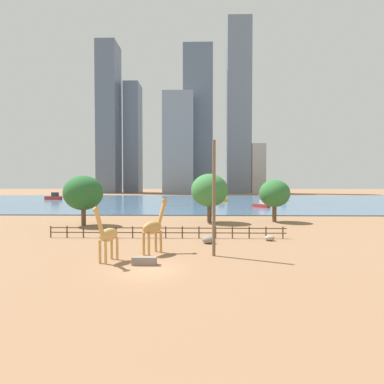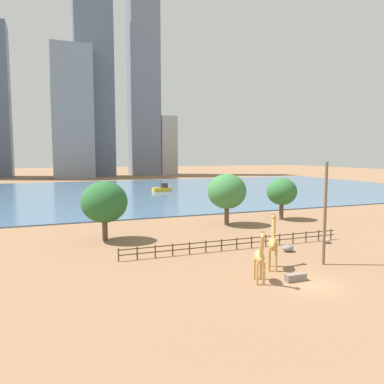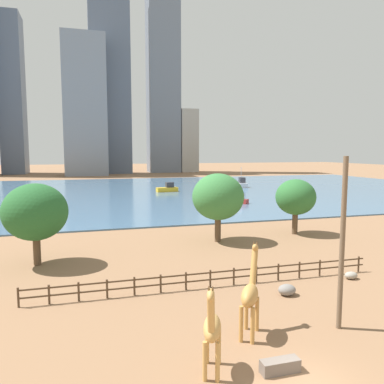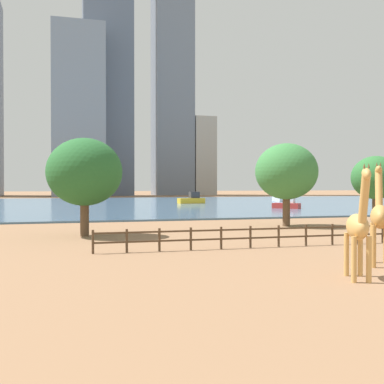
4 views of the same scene
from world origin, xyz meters
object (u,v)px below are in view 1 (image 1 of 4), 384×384
(feeding_trough, at_px, (144,261))
(boat_ferry, at_px, (283,198))
(tree_center_broad, at_px, (83,193))
(giraffe_companion, at_px, (107,235))
(boat_sailboat, at_px, (54,197))
(utility_pole, at_px, (214,198))
(boulder_near_fence, at_px, (208,240))
(boulder_by_pole, at_px, (270,238))
(giraffe_tall, at_px, (154,227))
(tree_right_tall, at_px, (209,190))
(boat_tug, at_px, (262,205))
(boat_barge, at_px, (220,199))
(tree_left_large, at_px, (275,194))

(feeding_trough, distance_m, boat_ferry, 85.17)
(feeding_trough, relative_size, tree_center_broad, 0.25)
(giraffe_companion, relative_size, boat_sailboat, 0.73)
(utility_pole, distance_m, boulder_near_fence, 6.75)
(utility_pole, relative_size, boulder_by_pole, 9.29)
(giraffe_tall, relative_size, tree_right_tall, 0.65)
(giraffe_tall, xyz_separation_m, utility_pole, (5.12, -0.68, 2.53))
(boat_ferry, bearing_deg, boat_tug, 165.37)
(tree_center_broad, distance_m, tree_right_tall, 18.37)
(tree_right_tall, bearing_deg, feeding_trough, -103.28)
(giraffe_companion, bearing_deg, boat_sailboat, -129.33)
(boulder_near_fence, bearing_deg, boat_barge, 85.00)
(feeding_trough, height_order, tree_center_broad, tree_center_broad)
(giraffe_tall, relative_size, tree_center_broad, 0.68)
(boat_ferry, height_order, boat_tug, boat_ferry)
(giraffe_companion, distance_m, boulder_by_pole, 17.00)
(giraffe_companion, relative_size, boat_tug, 1.15)
(giraffe_companion, height_order, tree_right_tall, tree_right_tall)
(utility_pole, bearing_deg, boat_tug, 73.74)
(tree_center_broad, bearing_deg, boat_barge, 66.48)
(boat_sailboat, bearing_deg, tree_left_large, 151.77)
(boulder_by_pole, distance_m, boat_ferry, 72.34)
(giraffe_companion, relative_size, tree_left_large, 0.69)
(utility_pole, bearing_deg, giraffe_companion, -165.33)
(boulder_near_fence, xyz_separation_m, tree_right_tall, (0.64, 15.80, 4.54))
(boulder_near_fence, xyz_separation_m, feeding_trough, (-4.97, -7.97, -0.08))
(boulder_near_fence, bearing_deg, boat_ferry, 68.94)
(tree_left_large, distance_m, boat_sailboat, 85.13)
(boat_tug, bearing_deg, boat_ferry, -68.74)
(tree_right_tall, xyz_separation_m, boat_barge, (5.04, 49.23, -3.97))
(tree_left_large, bearing_deg, boat_ferry, 73.01)
(boat_ferry, xyz_separation_m, boat_tug, (-13.25, -28.88, -0.30))
(boulder_near_fence, bearing_deg, utility_pole, -86.53)
(boat_ferry, distance_m, boat_tug, 31.78)
(boat_ferry, relative_size, boat_barge, 1.20)
(boat_sailboat, relative_size, boat_tug, 1.56)
(giraffe_companion, xyz_separation_m, boat_tug, (21.98, 49.22, -1.29))
(boulder_by_pole, height_order, boat_ferry, boat_ferry)
(tree_right_tall, height_order, boat_tug, tree_right_tall)
(feeding_trough, height_order, boat_ferry, boat_ferry)
(boat_barge, bearing_deg, boulder_by_pole, 83.94)
(feeding_trough, distance_m, tree_left_large, 29.64)
(giraffe_companion, bearing_deg, feeding_trough, 98.31)
(boulder_near_fence, distance_m, tree_right_tall, 16.46)
(giraffe_companion, relative_size, tree_right_tall, 0.61)
(boat_ferry, bearing_deg, giraffe_companion, 165.74)
(giraffe_companion, height_order, boat_tug, giraffe_companion)
(tree_center_broad, relative_size, boat_sailboat, 1.16)
(boat_sailboat, bearing_deg, feeding_trough, 133.98)
(giraffe_tall, height_order, tree_right_tall, tree_right_tall)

